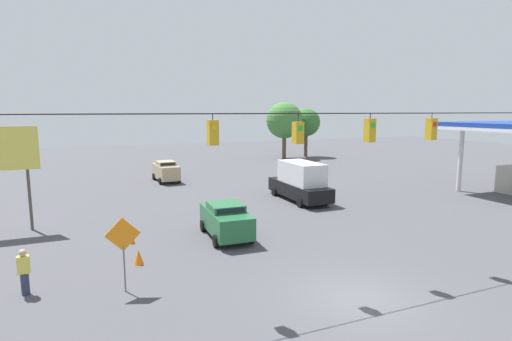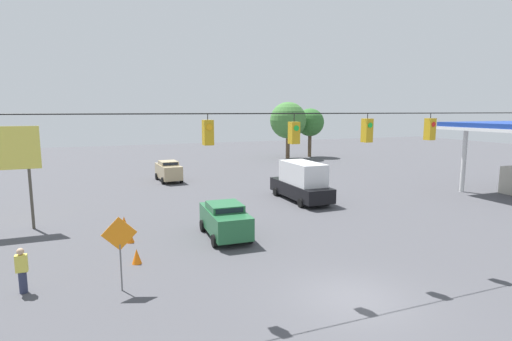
# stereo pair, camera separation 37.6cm
# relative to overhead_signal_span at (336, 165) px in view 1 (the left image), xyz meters

# --- Properties ---
(ground_plane) EXTENTS (140.00, 140.00, 0.00)m
(ground_plane) POSITION_rel_overhead_signal_span_xyz_m (0.07, 1.74, -4.61)
(ground_plane) COLOR #47474C
(overhead_signal_span) EXTENTS (23.83, 0.38, 7.11)m
(overhead_signal_span) POSITION_rel_overhead_signal_span_xyz_m (0.00, 0.00, 0.00)
(overhead_signal_span) COLOR slate
(overhead_signal_span) RESTS_ON ground_plane
(box_truck_black_oncoming_far) EXTENTS (2.38, 6.41, 2.91)m
(box_truck_black_oncoming_far) POSITION_rel_overhead_signal_span_xyz_m (-5.67, -12.94, -3.17)
(box_truck_black_oncoming_far) COLOR black
(box_truck_black_oncoming_far) RESTS_ON ground_plane
(sedan_tan_withflow_deep) EXTENTS (2.15, 4.27, 1.95)m
(sedan_tan_withflow_deep) POSITION_rel_overhead_signal_span_xyz_m (2.14, -25.00, -3.59)
(sedan_tan_withflow_deep) COLOR tan
(sedan_tan_withflow_deep) RESTS_ON ground_plane
(sedan_green_withflow_mid) EXTENTS (2.19, 4.39, 1.83)m
(sedan_green_withflow_mid) POSITION_rel_overhead_signal_span_xyz_m (2.23, -6.76, -3.65)
(sedan_green_withflow_mid) COLOR #236038
(sedan_green_withflow_mid) RESTS_ON ground_plane
(traffic_cone_nearest) EXTENTS (0.42, 0.42, 0.66)m
(traffic_cone_nearest) POSITION_rel_overhead_signal_span_xyz_m (6.97, -4.58, -4.27)
(traffic_cone_nearest) COLOR orange
(traffic_cone_nearest) RESTS_ON ground_plane
(traffic_cone_second) EXTENTS (0.42, 0.42, 0.66)m
(traffic_cone_second) POSITION_rel_overhead_signal_span_xyz_m (7.02, -7.66, -4.27)
(traffic_cone_second) COLOR orange
(traffic_cone_second) RESTS_ON ground_plane
(traffic_cone_third) EXTENTS (0.42, 0.42, 0.66)m
(traffic_cone_third) POSITION_rel_overhead_signal_span_xyz_m (7.12, -10.51, -4.27)
(traffic_cone_third) COLOR orange
(traffic_cone_third) RESTS_ON ground_plane
(work_zone_sign) EXTENTS (1.27, 0.06, 2.84)m
(work_zone_sign) POSITION_rel_overhead_signal_span_xyz_m (7.74, -2.02, -2.62)
(work_zone_sign) COLOR slate
(work_zone_sign) RESTS_ON ground_plane
(pedestrian) EXTENTS (0.40, 0.28, 1.72)m
(pedestrian) POSITION_rel_overhead_signal_span_xyz_m (11.13, -3.18, -3.74)
(pedestrian) COLOR #2D334C
(pedestrian) RESTS_ON ground_plane
(tree_horizon_left) EXTENTS (5.06, 5.06, 7.88)m
(tree_horizon_left) POSITION_rel_overhead_signal_span_xyz_m (-16.61, -37.42, 0.71)
(tree_horizon_left) COLOR brown
(tree_horizon_left) RESTS_ON ground_plane
(tree_horizon_right) EXTENTS (4.01, 4.01, 7.00)m
(tree_horizon_right) POSITION_rel_overhead_signal_span_xyz_m (-20.48, -38.06, 0.35)
(tree_horizon_right) COLOR brown
(tree_horizon_right) RESTS_ON ground_plane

